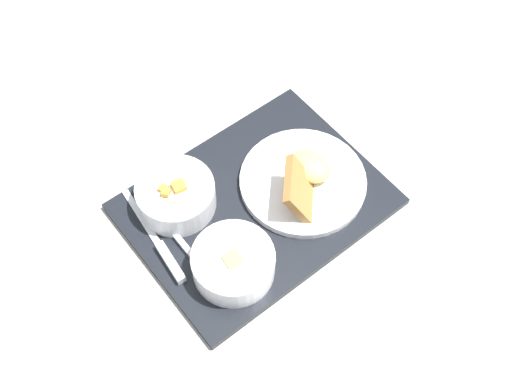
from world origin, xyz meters
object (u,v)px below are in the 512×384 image
object	(u,v)px
bowl_salad	(176,194)
spoon	(180,240)
bowl_soup	(233,262)
knife	(164,252)
plate_main	(304,180)

from	to	relation	value
bowl_salad	spoon	world-z (taller)	bowl_salad
bowl_soup	knife	distance (m)	0.11
bowl_salad	plate_main	xyz separation A→B (m)	(0.18, -0.10, -0.02)
plate_main	knife	size ratio (longest dim) A/B	1.08
bowl_soup	plate_main	world-z (taller)	plate_main
bowl_soup	spoon	xyz separation A→B (m)	(-0.03, 0.09, -0.02)
knife	spoon	world-z (taller)	knife
bowl_salad	spoon	xyz separation A→B (m)	(-0.04, -0.06, -0.02)
bowl_soup	spoon	distance (m)	0.10
bowl_salad	plate_main	bearing A→B (deg)	-30.41
bowl_salad	plate_main	distance (m)	0.21
spoon	bowl_salad	bearing A→B (deg)	-31.55
spoon	plate_main	bearing A→B (deg)	-99.67
knife	bowl_salad	bearing A→B (deg)	-41.90
spoon	bowl_soup	bearing A→B (deg)	-157.84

